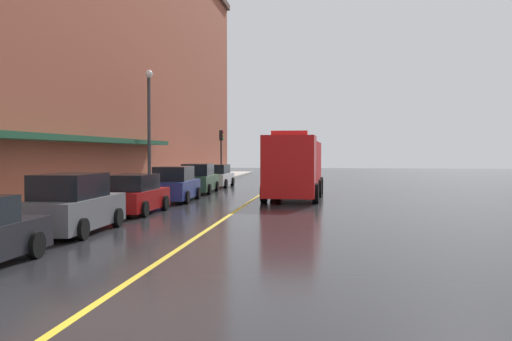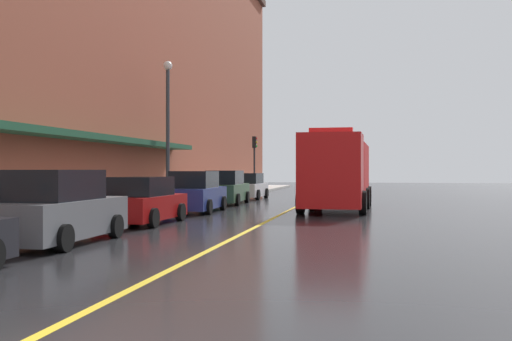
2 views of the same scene
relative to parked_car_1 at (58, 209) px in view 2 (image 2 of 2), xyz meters
The scene contains 14 objects.
ground_plane 17.09m from the parked_car_1, 76.28° to the left, with size 112.00×112.00×0.00m, color #232326.
sidewalk_left 16.74m from the parked_car_1, 97.40° to the left, with size 2.40×70.00×0.15m, color #ADA8A0.
lane_center_stripe 17.09m from the parked_car_1, 76.28° to the left, with size 0.16×70.00×0.01m, color gold.
brick_building_left 19.95m from the parked_car_1, 119.51° to the left, with size 12.10×64.00×19.32m.
parked_car_1 is the anchor object (origin of this frame).
parked_car_2 5.64m from the parked_car_1, 89.62° to the left, with size 2.03×4.32×1.62m.
parked_car_3 11.46m from the parked_car_1, 89.08° to the left, with size 2.15×4.64×1.80m.
parked_car_4 17.53m from the parked_car_1, 89.80° to the left, with size 2.13×4.86×1.81m.
parked_car_5 23.39m from the parked_car_1, 89.73° to the left, with size 2.03×4.25×1.64m.
fire_truck 15.79m from the parked_car_1, 66.84° to the left, with size 3.10×9.49×3.58m.
parking_meter_0 17.09m from the parked_car_1, 94.37° to the left, with size 0.14×0.18×1.33m.
parking_meter_2 7.55m from the parked_car_1, 99.93° to the left, with size 0.14×0.18×1.33m.
street_lamp_left 14.36m from the parked_car_1, 97.86° to the left, with size 0.44×0.44×6.94m.
traffic_light_near 32.45m from the parked_car_1, 92.20° to the left, with size 0.38×0.36×4.30m.
Camera 2 is at (3.67, -5.43, 1.87)m, focal length 42.22 mm.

